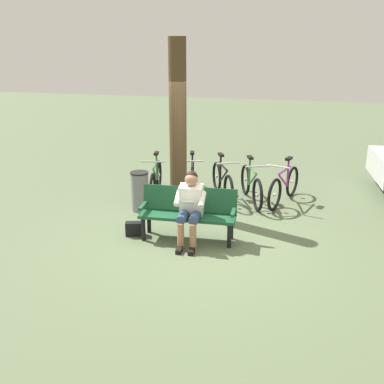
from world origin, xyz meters
TOP-DOWN VIEW (x-y plane):
  - ground_plane at (0.00, 0.00)m, footprint 40.00×40.00m
  - bench at (0.26, 0.01)m, footprint 1.63×0.58m
  - person_reading at (0.19, 0.17)m, footprint 0.51×0.78m
  - handbag at (1.19, 0.15)m, footprint 0.33×0.22m
  - tree_trunk at (0.78, -1.19)m, footprint 0.32×0.32m
  - litter_bin at (1.52, -1.01)m, footprint 0.36×0.36m
  - bicycle_blue at (-1.20, -2.14)m, footprint 0.63×1.62m
  - bicycle_purple at (-0.54, -2.04)m, footprint 0.71×1.59m
  - bicycle_black at (0.08, -2.12)m, footprint 0.77×1.55m
  - bicycle_orange at (0.75, -2.13)m, footprint 0.55×1.65m
  - bicycle_red at (1.49, -1.89)m, footprint 0.52×1.66m

SIDE VIEW (x-z plane):
  - ground_plane at x=0.00m, z-range 0.00..0.00m
  - handbag at x=1.19m, z-range 0.00..0.24m
  - bicycle_blue at x=-1.20m, z-range -0.11..0.83m
  - bicycle_purple at x=-0.54m, z-range -0.11..0.83m
  - bicycle_black at x=0.08m, z-range -0.11..0.83m
  - bicycle_orange at x=0.75m, z-range -0.11..0.83m
  - bicycle_red at x=1.49m, z-range -0.11..0.83m
  - litter_bin at x=1.52m, z-range 0.00..0.79m
  - bench at x=0.26m, z-range 0.07..0.94m
  - person_reading at x=0.19m, z-range 0.06..1.27m
  - tree_trunk at x=0.78m, z-range 0.00..3.27m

